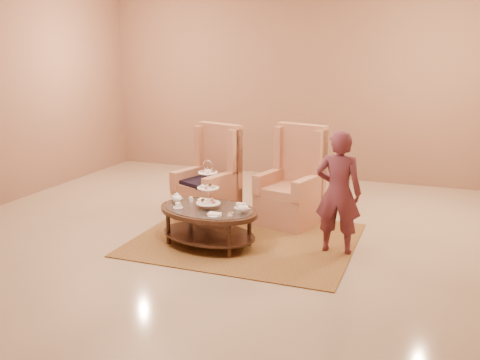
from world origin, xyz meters
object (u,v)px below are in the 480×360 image
at_px(tea_table, 208,215).
at_px(armchair_left, 211,187).
at_px(armchair_right, 293,191).
at_px(person, 338,193).

xyz_separation_m(tea_table, armchair_left, (-0.45, 1.09, 0.06)).
bearing_deg(armchair_left, armchair_right, 26.85).
xyz_separation_m(tea_table, armchair_right, (0.75, 1.30, 0.07)).
bearing_deg(tea_table, armchair_right, 70.64).
relative_size(armchair_right, person, 0.92).
bearing_deg(person, armchair_left, -21.68).
height_order(tea_table, armchair_left, armchair_left).
relative_size(armchair_left, person, 0.90).
height_order(tea_table, armchair_right, armchair_right).
bearing_deg(tea_table, person, 23.00).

